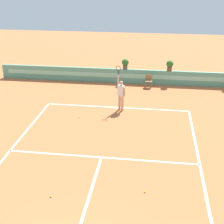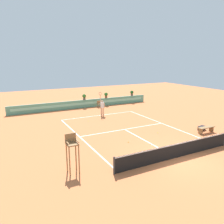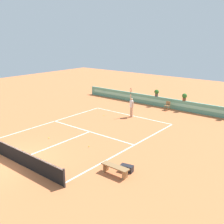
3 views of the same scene
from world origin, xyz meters
The scene contains 15 objects.
ground_plane centered at (0.00, 6.00, 0.00)m, with size 60.00×60.00×0.00m, color #C66B3D.
court_lines centered at (0.00, 6.72, 0.00)m, with size 8.32×11.94×0.01m.
net centered at (0.00, 0.00, 0.51)m, with size 8.92×0.10×1.00m.
back_wall_barrier centered at (0.00, 16.39, 0.50)m, with size 18.00×0.21×1.00m.
umpire_chair centered at (-6.27, 1.26, 1.34)m, with size 0.60×0.60×2.14m.
ball_kid_chair centered at (1.70, 15.66, 0.48)m, with size 0.44×0.44×0.85m.
bench_courtside centered at (5.55, 2.49, 0.38)m, with size 1.60×0.44×0.51m.
gear_bag centered at (5.81, 3.17, 0.18)m, with size 0.70×0.36×0.36m, color black.
tennis_player centered at (0.26, 11.56, 1.05)m, with size 0.56×0.37×2.58m.
tennis_ball_near_baseline centered at (-1.33, 3.57, 0.03)m, with size 0.07×0.07×0.07m, color #CCE033.
tennis_ball_mid_court centered at (-1.88, 10.25, 0.03)m, with size 0.07×0.07×0.07m, color #CCE033.
tennis_ball_by_sideline centered at (1.95, 4.28, 0.03)m, with size 0.07×0.07×0.07m, color #CCE033.
potted_plant_far_right centered at (7.05, 16.39, 1.41)m, with size 0.48×0.48×0.72m.
potted_plant_right centered at (3.05, 16.39, 1.41)m, with size 0.48×0.48×0.72m.
potted_plant_centre centered at (0.02, 16.39, 1.41)m, with size 0.48×0.48×0.72m.
Camera 2 is at (-9.40, -9.42, 5.98)m, focal length 35.40 mm.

